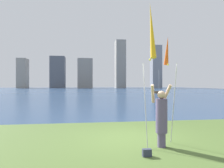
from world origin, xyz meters
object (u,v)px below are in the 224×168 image
person (161,116)px  kite_flag_left (151,33)px  bag (147,153)px  kite_flag_right (167,54)px  sailboat_1 (159,92)px

person → kite_flag_left: (-0.45, -0.43, 2.35)m
bag → kite_flag_right: bearing=49.7°
sailboat_1 → bag: bearing=-111.4°
kite_flag_right → sailboat_1: size_ratio=0.71×
sailboat_1 → kite_flag_left: bearing=-111.3°
person → kite_flag_right: size_ratio=0.54×
bag → sailboat_1: bearing=68.6°
person → kite_flag_left: kite_flag_left is taller
kite_flag_left → kite_flag_right: size_ratio=1.20×
kite_flag_left → bag: kite_flag_left is taller
person → kite_flag_right: kite_flag_right is taller
sailboat_1 → person: bearing=-110.8°
bag → sailboat_1: size_ratio=0.05×
kite_flag_right → bag: kite_flag_right is taller
kite_flag_left → sailboat_1: bearing=68.7°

